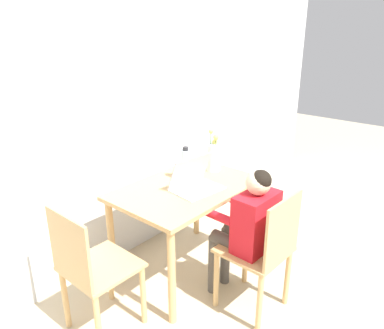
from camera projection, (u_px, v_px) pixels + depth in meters
wall_back at (97, 108)px, 2.64m from camera, size 6.40×0.05×2.50m
dining_table at (186, 199)px, 2.73m from camera, size 1.04×0.69×0.71m
chair_occupied at (263, 252)px, 2.38m from camera, size 0.41×0.41×0.86m
chair_spare at (92, 270)px, 2.20m from camera, size 0.40×0.40×0.86m
person_seated at (248, 222)px, 2.40m from camera, size 0.33×0.43×0.99m
laptop at (194, 182)px, 2.64m from camera, size 0.37×0.29×0.24m
flower_vase at (214, 156)px, 2.95m from camera, size 0.11×0.11×0.34m
water_bottle at (186, 165)px, 2.76m from camera, size 0.07×0.07×0.26m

